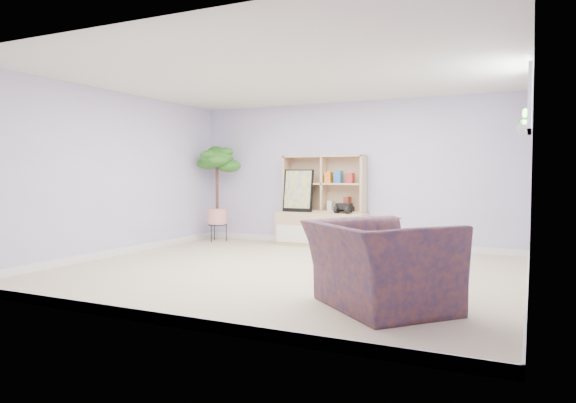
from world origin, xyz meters
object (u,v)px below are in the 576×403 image
at_px(coffee_table, 381,254).
at_px(armchair, 379,259).
at_px(storage_unit, 322,201).
at_px(floor_tree, 217,193).

xyz_separation_m(coffee_table, armchair, (0.47, -1.81, 0.24)).
relative_size(storage_unit, armchair, 1.27).
bearing_deg(coffee_table, floor_tree, 150.44).
distance_m(storage_unit, coffee_table, 2.30).
bearing_deg(armchair, storage_unit, -18.49).
height_order(coffee_table, floor_tree, floor_tree).
xyz_separation_m(storage_unit, coffee_table, (1.47, -1.69, -0.55)).
bearing_deg(storage_unit, coffee_table, -48.93).
relative_size(floor_tree, armchair, 1.44).
bearing_deg(armchair, coffee_table, -32.87).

